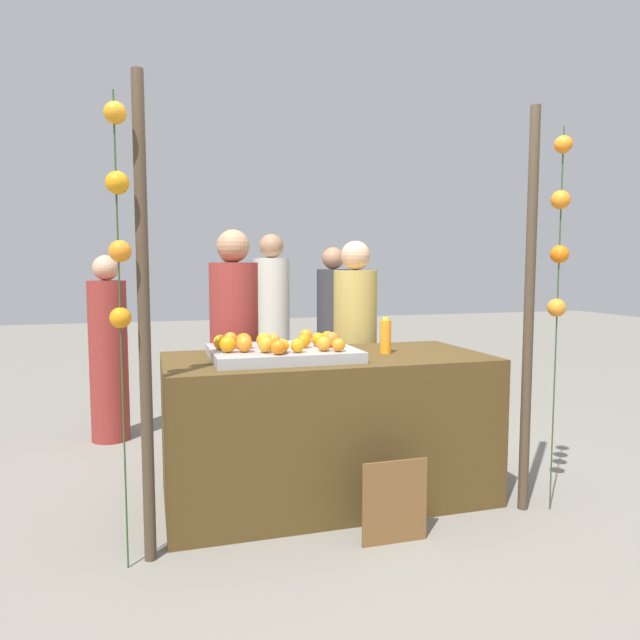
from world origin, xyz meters
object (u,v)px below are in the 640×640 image
orange_0 (279,347)px  juice_bottle (386,336)px  vendor_left (235,359)px  orange_1 (282,346)px  stall_counter (327,427)px  chalkboard_sign (394,503)px  vendor_right (355,357)px

orange_0 → juice_bottle: 0.77m
juice_bottle → vendor_left: (-0.83, 0.68, -0.20)m
orange_1 → stall_counter: bearing=32.1°
chalkboard_sign → vendor_left: vendor_left is taller
stall_counter → vendor_right: (0.43, 0.70, 0.30)m
orange_1 → vendor_left: bearing=99.1°
vendor_left → vendor_right: vendor_left is taller
vendor_right → orange_1: bearing=-129.7°
orange_0 → vendor_left: vendor_left is taller
orange_0 → orange_1: 0.07m
stall_counter → orange_1: orange_1 is taller
vendor_right → vendor_left: bearing=-177.9°
stall_counter → vendor_right: 0.88m
orange_0 → stall_counter: bearing=36.9°
vendor_left → orange_1: bearing=-80.9°
stall_counter → orange_0: bearing=-143.1°
orange_0 → chalkboard_sign: (0.50, -0.39, -0.76)m
orange_0 → vendor_right: 1.26m
orange_0 → orange_1: bearing=61.6°
orange_1 → vendor_right: vendor_right is taller
juice_bottle → chalkboard_sign: (-0.22, -0.65, -0.76)m
chalkboard_sign → vendor_right: bearing=78.4°
vendor_right → stall_counter: bearing=-121.5°
chalkboard_sign → vendor_left: (-0.61, 1.33, 0.56)m
stall_counter → orange_0: (-0.35, -0.26, 0.53)m
vendor_left → juice_bottle: bearing=-39.2°
chalkboard_sign → orange_1: bearing=135.5°
orange_1 → chalkboard_sign: (0.47, -0.46, -0.75)m
orange_0 → orange_1: size_ratio=1.06×
stall_counter → vendor_left: 0.88m
orange_1 → vendor_left: 0.90m
orange_1 → vendor_right: 1.19m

